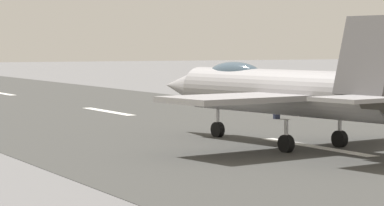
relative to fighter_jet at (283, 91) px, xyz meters
name	(u,v)px	position (x,y,z in m)	size (l,w,h in m)	color
ground_plane	(323,148)	(-1.62, -1.03, -2.49)	(400.00, 400.00, 0.00)	slate
runway_strip	(323,148)	(-1.64, -1.03, -2.48)	(240.00, 26.00, 0.02)	#3B3B39
fighter_jet	(283,91)	(0.00, 0.00, 0.00)	(17.49, 13.66, 5.69)	gray
crew_person	(277,106)	(12.52, -7.80, -1.66)	(0.44, 0.65, 1.66)	#1E2338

